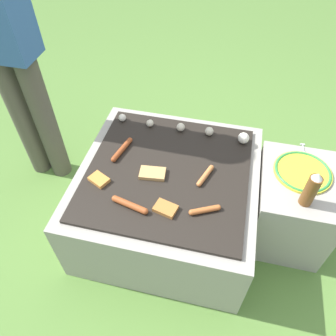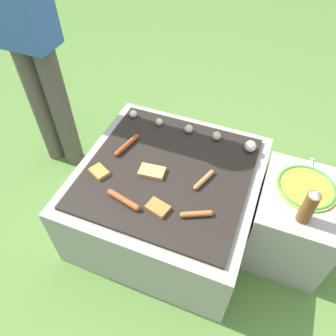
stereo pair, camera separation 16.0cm
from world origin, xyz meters
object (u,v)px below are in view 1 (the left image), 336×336
Objects in this scene: sausage_front_center at (205,176)px; fork_utensil at (304,154)px; plate_colorful at (303,172)px; condiment_bottle at (311,189)px.

sausage_front_center is 0.55m from fork_utensil.
plate_colorful is 1.43× the size of condiment_bottle.
plate_colorful is (0.46, 0.14, -0.00)m from sausage_front_center.
sausage_front_center is at bearing -163.47° from plate_colorful.
condiment_bottle is 0.33m from fork_utensil.
condiment_bottle reaches higher than fork_utensil.
condiment_bottle is (0.00, -0.18, 0.08)m from plate_colorful.
condiment_bottle is at bearing -92.42° from fork_utensil.
plate_colorful is 0.20m from condiment_bottle.
fork_utensil is (0.48, 0.27, -0.01)m from sausage_front_center.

